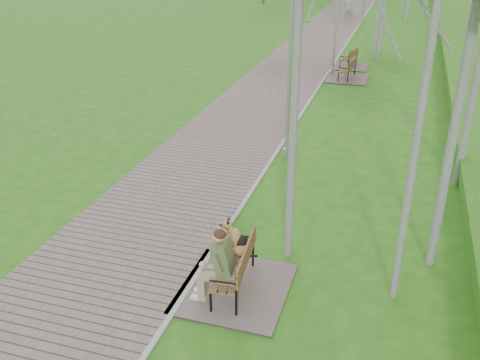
% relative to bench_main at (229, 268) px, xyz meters
% --- Properties ---
extents(ground, '(120.00, 120.00, 0.00)m').
position_rel_bench_main_xyz_m(ground, '(-0.73, 2.55, -0.48)').
color(ground, '#225F15').
rests_on(ground, ground).
extents(walkway, '(3.50, 67.00, 0.04)m').
position_rel_bench_main_xyz_m(walkway, '(-2.48, 24.05, -0.46)').
color(walkway, '#675853').
rests_on(walkway, ground).
extents(kerb, '(0.10, 67.00, 0.05)m').
position_rel_bench_main_xyz_m(kerb, '(-0.73, 24.05, -0.45)').
color(kerb, '#999993').
rests_on(kerb, ground).
extents(bench_main, '(1.94, 2.16, 1.69)m').
position_rel_bench_main_xyz_m(bench_main, '(0.00, 0.00, 0.00)').
color(bench_main, '#675853').
rests_on(bench_main, ground).
extents(bench_second, '(1.76, 1.95, 1.08)m').
position_rel_bench_main_xyz_m(bench_second, '(0.20, 15.75, -0.28)').
color(bench_second, '#675853').
rests_on(bench_second, ground).
extents(bench_third, '(1.68, 1.87, 1.03)m').
position_rel_bench_main_xyz_m(bench_third, '(-0.00, 18.05, -0.29)').
color(bench_third, '#675853').
rests_on(bench_third, ground).
extents(lamp_post_near, '(0.19, 0.19, 4.84)m').
position_rel_bench_main_xyz_m(lamp_post_near, '(-0.39, 6.43, 1.78)').
color(lamp_post_near, '#A3A6AB').
rests_on(lamp_post_near, ground).
extents(lamp_post_second, '(0.17, 0.17, 4.50)m').
position_rel_bench_main_xyz_m(lamp_post_second, '(-0.51, 16.31, 1.63)').
color(lamp_post_second, '#A3A6AB').
rests_on(lamp_post_second, ground).
extents(pedestrian_near, '(0.61, 0.41, 1.67)m').
position_rel_bench_main_xyz_m(pedestrian_near, '(-1.77, 32.43, 0.36)').
color(pedestrian_near, beige).
rests_on(pedestrian_near, ground).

